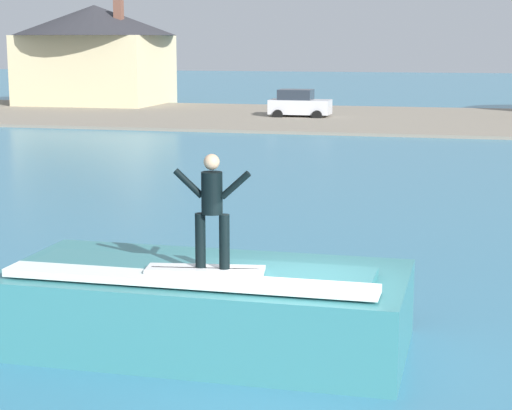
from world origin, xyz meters
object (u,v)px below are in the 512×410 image
wave_crest (206,306)px  car_near_shore (299,104)px  surfboard (205,270)px  surfer (212,205)px  house_with_chimney (95,49)px

wave_crest → car_near_shore: bearing=99.1°
surfboard → surfer: 1.01m
surfer → house_with_chimney: 56.45m
surfboard → surfer: bearing=12.1°
surfboard → house_with_chimney: house_with_chimney is taller
surfer → car_near_shore: 43.55m
surfboard → house_with_chimney: 56.46m
car_near_shore → house_with_chimney: size_ratio=0.31×
surfer → car_near_shore: surfer is taller
surfer → house_with_chimney: size_ratio=0.14×
surfboard → house_with_chimney: size_ratio=0.15×
surfboard → surfer: (0.11, 0.02, 1.01)m
wave_crest → surfer: size_ratio=3.68×
wave_crest → surfboard: bearing=-72.5°
wave_crest → house_with_chimney: size_ratio=0.52×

